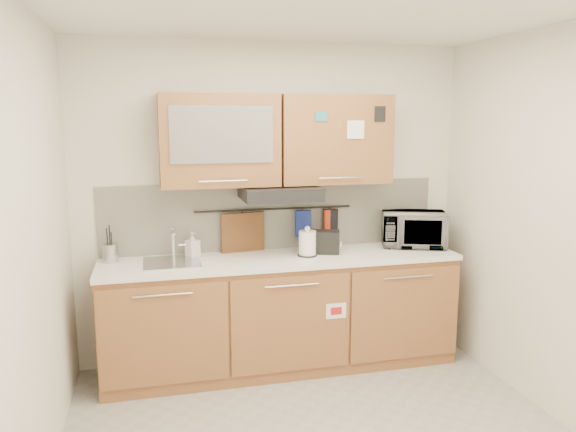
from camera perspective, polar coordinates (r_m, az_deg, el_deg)
ceiling at (r=3.21m, az=4.56°, el=20.65°), size 3.20×3.20×0.00m
wall_back at (r=4.66m, az=-1.52°, el=1.30°), size 3.20×0.00×3.20m
wall_left at (r=3.14m, az=-24.82°, el=-3.93°), size 0.00×3.00×3.00m
wall_right at (r=4.02m, az=26.44°, el=-1.14°), size 0.00×3.00×3.00m
base_cabinet at (r=4.59m, az=-0.63°, el=-10.38°), size 2.80×0.64×0.88m
countertop at (r=4.44m, az=-0.63°, el=-4.40°), size 2.82×0.62×0.04m
backsplash at (r=4.66m, az=-1.49°, el=0.06°), size 2.80×0.02×0.56m
upper_cabinets at (r=4.43m, az=-1.12°, el=7.75°), size 1.82×0.37×0.70m
range_hood at (r=4.40m, az=-0.83°, el=2.36°), size 0.60×0.46×0.10m
sink at (r=4.34m, az=-11.69°, el=-4.61°), size 0.42×0.40×0.26m
utensil_rail at (r=4.62m, az=-1.39°, el=0.72°), size 1.30×0.02×0.02m
utensil_crock at (r=4.47m, az=-17.60°, el=-3.57°), size 0.12×0.12×0.28m
kettle at (r=4.45m, az=1.99°, el=-2.87°), size 0.18×0.18×0.24m
toaster at (r=4.54m, az=3.71°, el=-2.61°), size 0.27×0.21×0.18m
microwave at (r=4.89m, az=12.63°, el=-1.31°), size 0.62×0.52×0.29m
soap_bottle at (r=4.48m, az=-9.68°, el=-2.87°), size 0.12×0.12×0.20m
cutting_board at (r=4.60m, az=-4.59°, el=-2.44°), size 0.36×0.07×0.45m
oven_mitt at (r=4.68m, az=1.56°, el=-0.77°), size 0.13×0.03×0.22m
dark_pouch at (r=4.75m, az=4.33°, el=-0.51°), size 0.13×0.07×0.20m
pot_holder at (r=4.75m, az=4.38°, el=-0.39°), size 0.14×0.08×0.18m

